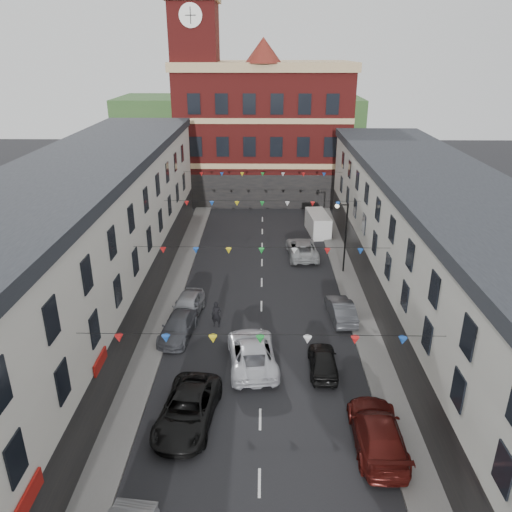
# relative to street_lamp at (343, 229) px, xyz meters

# --- Properties ---
(ground) EXTENTS (160.00, 160.00, 0.00)m
(ground) POSITION_rel_street_lamp_xyz_m (-6.55, -14.00, -3.90)
(ground) COLOR black
(ground) RESTS_ON ground
(pavement_left) EXTENTS (1.80, 64.00, 0.15)m
(pavement_left) POSITION_rel_street_lamp_xyz_m (-13.45, -12.00, -3.83)
(pavement_left) COLOR #605E5B
(pavement_left) RESTS_ON ground
(pavement_right) EXTENTS (1.80, 64.00, 0.15)m
(pavement_right) POSITION_rel_street_lamp_xyz_m (0.35, -12.00, -3.83)
(pavement_right) COLOR #605E5B
(pavement_right) RESTS_ON ground
(terrace_left) EXTENTS (8.40, 56.00, 10.70)m
(terrace_left) POSITION_rel_street_lamp_xyz_m (-18.33, -13.00, 1.44)
(terrace_left) COLOR beige
(terrace_left) RESTS_ON ground
(terrace_right) EXTENTS (8.40, 56.00, 9.70)m
(terrace_right) POSITION_rel_street_lamp_xyz_m (5.23, -13.00, 0.95)
(terrace_right) COLOR beige
(terrace_right) RESTS_ON ground
(civic_building) EXTENTS (20.60, 13.30, 18.50)m
(civic_building) POSITION_rel_street_lamp_xyz_m (-6.55, 23.95, 4.23)
(civic_building) COLOR maroon
(civic_building) RESTS_ON ground
(clock_tower) EXTENTS (5.60, 5.60, 30.00)m
(clock_tower) POSITION_rel_street_lamp_xyz_m (-14.05, 21.00, 11.03)
(clock_tower) COLOR maroon
(clock_tower) RESTS_ON ground
(distant_hill) EXTENTS (40.00, 14.00, 10.00)m
(distant_hill) POSITION_rel_street_lamp_xyz_m (-10.55, 48.00, 1.10)
(distant_hill) COLOR #2D5326
(distant_hill) RESTS_ON ground
(street_lamp) EXTENTS (1.10, 0.36, 6.00)m
(street_lamp) POSITION_rel_street_lamp_xyz_m (0.00, 0.00, 0.00)
(street_lamp) COLOR black
(street_lamp) RESTS_ON ground
(car_left_c) EXTENTS (3.21, 5.86, 1.56)m
(car_left_c) POSITION_rel_street_lamp_xyz_m (-10.15, -18.26, -3.13)
(car_left_c) COLOR black
(car_left_c) RESTS_ON ground
(car_left_d) EXTENTS (2.45, 4.87, 1.36)m
(car_left_d) POSITION_rel_street_lamp_xyz_m (-11.92, -10.06, -3.23)
(car_left_d) COLOR #43444B
(car_left_d) RESTS_ON ground
(car_left_e) EXTENTS (2.31, 4.78, 1.57)m
(car_left_e) POSITION_rel_street_lamp_xyz_m (-11.70, -7.53, -3.12)
(car_left_e) COLOR gray
(car_left_e) RESTS_ON ground
(car_right_c) EXTENTS (2.34, 5.60, 1.62)m
(car_right_c) POSITION_rel_street_lamp_xyz_m (-1.05, -19.69, -3.10)
(car_right_c) COLOR #4C120F
(car_right_c) RESTS_ON ground
(car_right_d) EXTENTS (1.69, 3.99, 1.34)m
(car_right_d) POSITION_rel_street_lamp_xyz_m (-2.95, -13.81, -3.23)
(car_right_d) COLOR black
(car_right_d) RESTS_ON ground
(car_right_e) EXTENTS (1.81, 4.37, 1.41)m
(car_right_e) POSITION_rel_street_lamp_xyz_m (-1.05, -7.71, -3.20)
(car_right_e) COLOR #414247
(car_right_e) RESTS_ON ground
(car_right_f) EXTENTS (2.87, 5.64, 1.53)m
(car_right_f) POSITION_rel_street_lamp_xyz_m (-2.95, 3.53, -3.14)
(car_right_f) COLOR #9FA1A4
(car_right_f) RESTS_ON ground
(moving_car) EXTENTS (3.33, 6.10, 1.62)m
(moving_car) POSITION_rel_street_lamp_xyz_m (-7.06, -13.20, -3.09)
(moving_car) COLOR silver
(moving_car) RESTS_ON ground
(white_van) EXTENTS (2.30, 4.88, 2.09)m
(white_van) POSITION_rel_street_lamp_xyz_m (-0.95, 9.67, -2.86)
(white_van) COLOR silver
(white_van) RESTS_ON ground
(pedestrian) EXTENTS (0.72, 0.53, 1.82)m
(pedestrian) POSITION_rel_street_lamp_xyz_m (-9.55, -8.90, -3.00)
(pedestrian) COLOR black
(pedestrian) RESTS_ON ground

